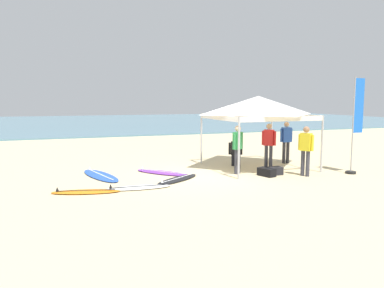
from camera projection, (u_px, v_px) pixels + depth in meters
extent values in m
plane|color=beige|center=(208.00, 174.00, 13.11)|extent=(80.00, 80.00, 0.00)
cube|color=#568499|center=(100.00, 122.00, 43.26)|extent=(80.00, 36.00, 0.10)
cylinder|color=#B7B7BC|center=(239.00, 148.00, 12.25)|extent=(0.07, 0.07, 2.05)
cylinder|color=#B7B7BC|center=(322.00, 144.00, 13.40)|extent=(0.07, 0.07, 2.05)
cylinder|color=#B7B7BC|center=(201.00, 138.00, 15.36)|extent=(0.07, 0.07, 2.05)
cylinder|color=#B7B7BC|center=(271.00, 136.00, 16.51)|extent=(0.07, 0.07, 2.05)
cube|color=white|center=(283.00, 119.00, 12.72)|extent=(3.34, 0.03, 0.18)
cube|color=white|center=(238.00, 115.00, 15.82)|extent=(3.34, 0.03, 0.18)
cube|color=white|center=(218.00, 117.00, 13.70)|extent=(0.03, 3.34, 0.18)
cube|color=white|center=(295.00, 116.00, 14.84)|extent=(0.03, 3.34, 0.18)
pyramid|color=white|center=(258.00, 105.00, 14.22)|extent=(3.46, 3.46, 0.70)
ellipsoid|color=black|center=(178.00, 179.00, 12.16)|extent=(1.92, 1.59, 0.07)
cube|color=white|center=(178.00, 178.00, 12.16)|extent=(1.39, 1.02, 0.01)
cone|color=white|center=(162.00, 181.00, 11.48)|extent=(0.09, 0.09, 0.12)
ellipsoid|color=purple|center=(163.00, 172.00, 13.27)|extent=(1.85, 2.06, 0.07)
cube|color=white|center=(163.00, 171.00, 13.27)|extent=(1.22, 1.45, 0.01)
cone|color=white|center=(142.00, 168.00, 13.71)|extent=(0.09, 0.09, 0.12)
ellipsoid|color=orange|center=(86.00, 192.00, 10.50)|extent=(1.97, 0.95, 0.07)
cube|color=black|center=(86.00, 190.00, 10.50)|extent=(1.58, 0.42, 0.01)
cone|color=black|center=(57.00, 189.00, 10.40)|extent=(0.09, 0.09, 0.12)
ellipsoid|color=white|center=(138.00, 187.00, 11.00)|extent=(1.98, 0.64, 0.07)
cube|color=black|center=(138.00, 186.00, 11.00)|extent=(1.66, 0.14, 0.01)
cone|color=black|center=(111.00, 186.00, 10.76)|extent=(0.09, 0.09, 0.12)
ellipsoid|color=blue|center=(100.00, 175.00, 12.76)|extent=(1.33, 2.68, 0.07)
cube|color=white|center=(100.00, 174.00, 12.76)|extent=(0.60, 2.14, 0.01)
cone|color=white|center=(90.00, 168.00, 13.62)|extent=(0.09, 0.09, 0.12)
cylinder|color=#2D2D33|center=(288.00, 152.00, 15.42)|extent=(0.13, 0.13, 0.88)
cylinder|color=#2D2D33|center=(284.00, 153.00, 15.37)|extent=(0.13, 0.13, 0.88)
cube|color=#2851B2|center=(286.00, 135.00, 15.31)|extent=(0.37, 0.24, 0.60)
sphere|color=tan|center=(287.00, 124.00, 15.26)|extent=(0.21, 0.21, 0.21)
cylinder|color=#2851B2|center=(291.00, 135.00, 15.38)|extent=(0.09, 0.09, 0.54)
cylinder|color=#2851B2|center=(281.00, 135.00, 15.24)|extent=(0.09, 0.09, 0.54)
cylinder|color=#383842|center=(308.00, 164.00, 12.72)|extent=(0.13, 0.13, 0.88)
cylinder|color=#383842|center=(303.00, 163.00, 12.84)|extent=(0.13, 0.13, 0.88)
cube|color=yellow|center=(306.00, 142.00, 12.69)|extent=(0.36, 0.42, 0.60)
sphere|color=#9E7051|center=(306.00, 129.00, 12.64)|extent=(0.21, 0.21, 0.21)
cylinder|color=yellow|center=(312.00, 143.00, 12.54)|extent=(0.09, 0.09, 0.54)
cylinder|color=yellow|center=(300.00, 142.00, 12.85)|extent=(0.09, 0.09, 0.54)
cylinder|color=#383842|center=(271.00, 157.00, 14.20)|extent=(0.13, 0.13, 0.88)
cylinder|color=#383842|center=(266.00, 157.00, 14.28)|extent=(0.13, 0.13, 0.88)
cube|color=red|center=(269.00, 138.00, 14.16)|extent=(0.40, 0.41, 0.60)
sphere|color=tan|center=(269.00, 126.00, 14.11)|extent=(0.21, 0.21, 0.21)
cylinder|color=red|center=(275.00, 138.00, 14.05)|extent=(0.09, 0.09, 0.54)
cylinder|color=red|center=(263.00, 138.00, 14.26)|extent=(0.09, 0.09, 0.54)
cylinder|color=#383842|center=(236.00, 162.00, 13.12)|extent=(0.13, 0.13, 0.88)
cylinder|color=#383842|center=(239.00, 161.00, 13.27)|extent=(0.13, 0.13, 0.88)
cube|color=#2D8C47|center=(238.00, 141.00, 13.11)|extent=(0.42, 0.38, 0.60)
sphere|color=beige|center=(238.00, 129.00, 13.06)|extent=(0.21, 0.21, 0.21)
cylinder|color=#2D8C47|center=(235.00, 142.00, 12.93)|extent=(0.09, 0.09, 0.54)
cylinder|color=#2D8C47|center=(241.00, 141.00, 13.30)|extent=(0.09, 0.09, 0.54)
cylinder|color=black|center=(233.00, 160.00, 14.80)|extent=(0.13, 0.13, 0.45)
cylinder|color=black|center=(238.00, 160.00, 14.78)|extent=(0.13, 0.13, 0.45)
cube|color=black|center=(235.00, 148.00, 14.73)|extent=(0.42, 0.36, 0.52)
sphere|color=beige|center=(236.00, 138.00, 14.68)|extent=(0.21, 0.21, 0.21)
cylinder|color=black|center=(230.00, 148.00, 14.76)|extent=(0.09, 0.09, 0.47)
cylinder|color=black|center=(241.00, 149.00, 14.70)|extent=(0.09, 0.09, 0.47)
cylinder|color=#99999E|center=(353.00, 126.00, 13.07)|extent=(0.04, 0.04, 3.40)
cube|color=blue|center=(359.00, 106.00, 13.06)|extent=(0.40, 0.02, 1.90)
cylinder|color=black|center=(351.00, 172.00, 13.26)|extent=(0.36, 0.36, 0.08)
cube|color=black|center=(267.00, 172.00, 12.79)|extent=(0.48, 0.67, 0.28)
cube|color=#232328|center=(274.00, 171.00, 13.00)|extent=(0.60, 0.33, 0.28)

